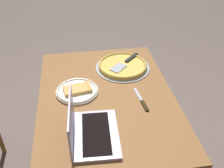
# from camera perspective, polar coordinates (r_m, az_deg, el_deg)

# --- Properties ---
(dining_table) EXTENTS (1.14, 0.82, 0.74)m
(dining_table) POSITION_cam_1_polar(r_m,az_deg,el_deg) (1.62, -1.22, -4.79)
(dining_table) COLOR brown
(dining_table) RESTS_ON ground_plane
(laptop) EXTENTS (0.34, 0.25, 0.21)m
(laptop) POSITION_cam_1_polar(r_m,az_deg,el_deg) (1.30, -5.20, -10.08)
(laptop) COLOR #B5ABC9
(laptop) RESTS_ON dining_table
(pizza_plate) EXTENTS (0.26, 0.26, 0.04)m
(pizza_plate) POSITION_cam_1_polar(r_m,az_deg,el_deg) (1.60, -7.68, -1.42)
(pizza_plate) COLOR white
(pizza_plate) RESTS_ON dining_table
(pizza_tray) EXTENTS (0.38, 0.38, 0.04)m
(pizza_tray) POSITION_cam_1_polar(r_m,az_deg,el_deg) (1.82, 2.38, 4.07)
(pizza_tray) COLOR #9CA3AB
(pizza_tray) RESTS_ON dining_table
(table_knife) EXTENTS (0.22, 0.04, 0.01)m
(table_knife) POSITION_cam_1_polar(r_m,az_deg,el_deg) (1.53, 6.67, -3.84)
(table_knife) COLOR #B9B6CA
(table_knife) RESTS_ON dining_table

